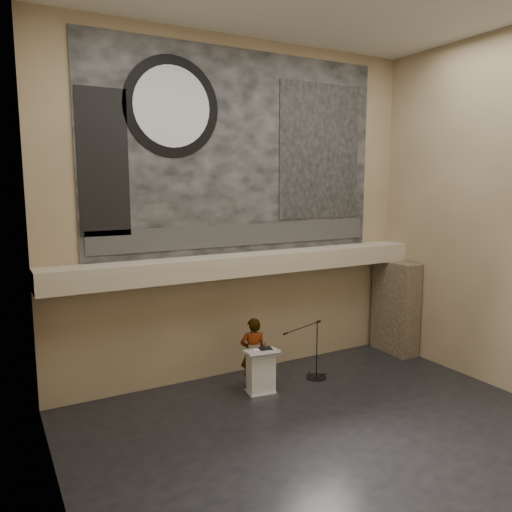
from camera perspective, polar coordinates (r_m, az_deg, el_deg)
floor at (r=10.62m, az=8.88°, el=-19.71°), size 10.00×10.00×0.00m
wall_back at (r=12.77m, az=-1.74°, el=5.13°), size 10.00×0.02×8.50m
wall_left at (r=7.43m, az=-22.46°, el=2.03°), size 0.02×8.00×8.50m
wall_right at (r=13.09m, az=26.99°, el=4.29°), size 0.02×8.00×8.50m
soffit at (r=12.56m, az=-0.88°, el=-0.89°), size 10.00×0.80×0.50m
sprinkler_left at (r=11.91m, az=-7.59°, el=-2.86°), size 0.04×0.04×0.06m
sprinkler_right at (r=13.55m, az=6.34°, el=-1.45°), size 0.04×0.04×0.06m
banner at (r=12.74m, az=-1.71°, el=11.65°), size 8.00×0.05×5.00m
banner_text_strip at (r=12.76m, az=-1.58°, el=2.43°), size 7.76×0.02×0.55m
banner_clock_rim at (r=12.08m, az=-9.58°, el=16.47°), size 2.30×0.02×2.30m
banner_clock_face at (r=12.07m, az=-9.55°, el=16.49°), size 1.84×0.02×1.84m
banner_building_print at (r=13.97m, az=7.35°, el=11.72°), size 2.60×0.02×3.60m
banner_brick_print at (r=11.54m, az=-17.05°, el=10.12°), size 1.10×0.02×3.20m
stone_pier at (r=15.26m, az=15.65°, el=-5.65°), size 0.60×1.40×2.70m
lectern at (r=12.07m, az=0.56°, el=-13.13°), size 0.84×0.65×1.14m
binder at (r=11.89m, az=1.12°, el=-10.57°), size 0.33×0.28×0.04m
papers at (r=11.79m, az=0.35°, el=-10.80°), size 0.30×0.34×0.00m
speaker_person at (r=12.34m, az=-0.33°, el=-11.02°), size 0.74×0.61×1.76m
mic_stand at (r=13.18m, az=6.78°, el=-12.73°), size 1.56×0.72×1.52m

